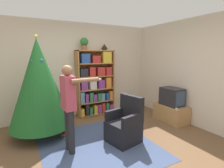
# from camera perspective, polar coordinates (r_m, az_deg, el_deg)

# --- Properties ---
(ground_plane) EXTENTS (14.00, 14.00, 0.00)m
(ground_plane) POSITION_cam_1_polar(r_m,az_deg,el_deg) (3.38, -0.09, -21.22)
(ground_plane) COLOR brown
(wall_back) EXTENTS (8.00, 0.10, 2.60)m
(wall_back) POSITION_cam_1_polar(r_m,az_deg,el_deg) (5.01, -12.50, 4.42)
(wall_back) COLOR beige
(wall_back) RESTS_ON ground_plane
(wall_right) EXTENTS (0.10, 8.00, 2.60)m
(wall_right) POSITION_cam_1_polar(r_m,az_deg,el_deg) (4.58, 27.26, 3.12)
(wall_right) COLOR beige
(wall_right) RESTS_ON ground_plane
(area_rug) EXTENTS (2.05, 2.19, 0.01)m
(area_rug) POSITION_cam_1_polar(r_m,az_deg,el_deg) (3.56, -4.55, -19.47)
(area_rug) COLOR #3D4C70
(area_rug) RESTS_ON ground_plane
(bookshelf) EXTENTS (1.08, 0.33, 1.85)m
(bookshelf) POSITION_cam_1_polar(r_m,az_deg,el_deg) (5.01, -5.43, 0.13)
(bookshelf) COLOR #A8703D
(bookshelf) RESTS_ON ground_plane
(tv_stand) EXTENTS (0.48, 0.86, 0.43)m
(tv_stand) POSITION_cam_1_polar(r_m,az_deg,el_deg) (4.90, 18.66, -8.95)
(tv_stand) COLOR tan
(tv_stand) RESTS_ON ground_plane
(television) EXTENTS (0.39, 0.55, 0.46)m
(television) POSITION_cam_1_polar(r_m,az_deg,el_deg) (4.78, 18.97, -3.92)
(television) COLOR #28282D
(television) RESTS_ON tv_stand
(game_remote) EXTENTS (0.04, 0.12, 0.02)m
(game_remote) POSITION_cam_1_polar(r_m,az_deg,el_deg) (4.57, 19.96, -7.40)
(game_remote) COLOR white
(game_remote) RESTS_ON tv_stand
(christmas_tree) EXTENTS (1.28, 1.28, 2.13)m
(christmas_tree) POSITION_cam_1_polar(r_m,az_deg,el_deg) (3.93, -22.68, 0.16)
(christmas_tree) COLOR #4C3323
(christmas_tree) RESTS_ON ground_plane
(armchair) EXTENTS (0.67, 0.66, 0.92)m
(armchair) POSITION_cam_1_polar(r_m,az_deg,el_deg) (3.60, 4.19, -13.47)
(armchair) COLOR black
(armchair) RESTS_ON ground_plane
(standing_person) EXTENTS (0.65, 0.47, 1.56)m
(standing_person) POSITION_cam_1_polar(r_m,az_deg,el_deg) (3.13, -13.87, -5.71)
(standing_person) COLOR #232328
(standing_person) RESTS_ON ground_plane
(potted_plant) EXTENTS (0.22, 0.22, 0.33)m
(potted_plant) POSITION_cam_1_polar(r_m,az_deg,el_deg) (4.86, -9.06, 13.11)
(potted_plant) COLOR #935B38
(potted_plant) RESTS_ON bookshelf
(table_lamp) EXTENTS (0.20, 0.20, 0.18)m
(table_lamp) POSITION_cam_1_polar(r_m,az_deg,el_deg) (5.09, -2.49, 12.05)
(table_lamp) COLOR #473828
(table_lamp) RESTS_ON bookshelf
(book_pile_near_tree) EXTENTS (0.22, 0.19, 0.11)m
(book_pile_near_tree) POSITION_cam_1_polar(r_m,az_deg,el_deg) (3.94, -14.54, -15.93)
(book_pile_near_tree) COLOR gold
(book_pile_near_tree) RESTS_ON ground_plane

